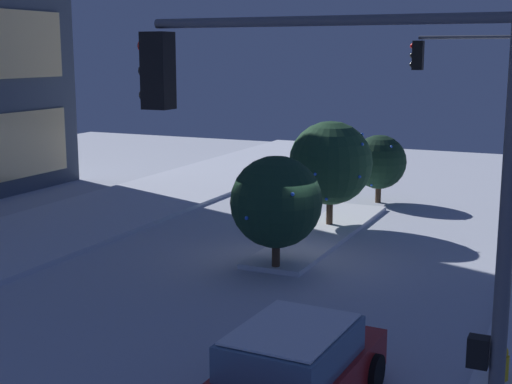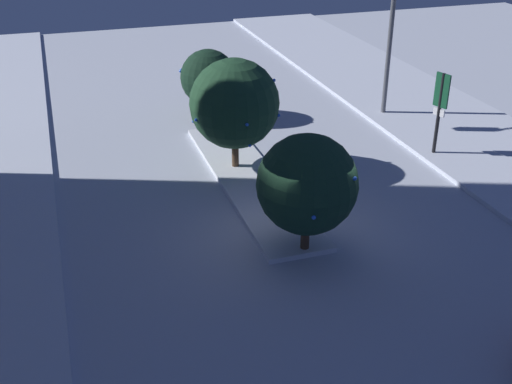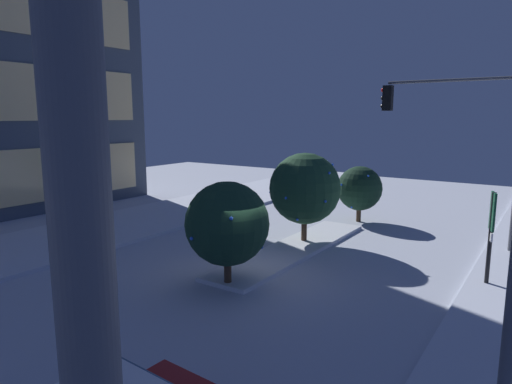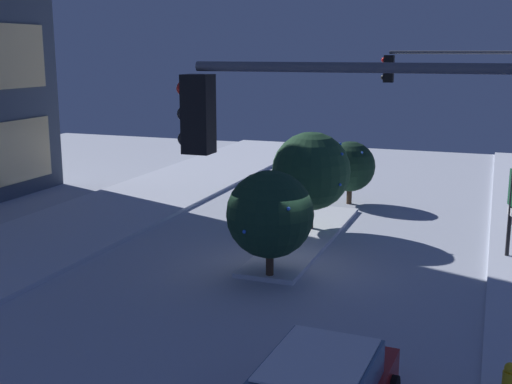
# 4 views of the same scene
# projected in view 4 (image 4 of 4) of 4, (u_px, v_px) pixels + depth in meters

# --- Properties ---
(ground) EXTENTS (52.00, 52.00, 0.00)m
(ground) POSITION_uv_depth(u_px,v_px,m) (273.00, 275.00, 18.87)
(ground) COLOR silver
(curb_strip_far) EXTENTS (52.00, 5.20, 0.14)m
(curb_strip_far) POSITION_uv_depth(u_px,v_px,m) (33.00, 244.00, 21.69)
(curb_strip_far) COLOR silver
(curb_strip_far) RESTS_ON ground
(median_strip) EXTENTS (9.00, 1.80, 0.14)m
(median_strip) POSITION_uv_depth(u_px,v_px,m) (306.00, 237.00, 22.45)
(median_strip) COLOR silver
(median_strip) RESTS_ON ground
(traffic_light_corner_near_right) EXTENTS (0.32, 5.15, 6.48)m
(traffic_light_corner_near_right) POSITION_uv_depth(u_px,v_px,m) (465.00, 101.00, 23.60)
(traffic_light_corner_near_right) COLOR #565960
(traffic_light_corner_near_right) RESTS_ON ground
(traffic_light_corner_near_left) EXTENTS (0.32, 4.83, 6.36)m
(traffic_light_corner_near_left) POSITION_uv_depth(u_px,v_px,m) (405.00, 223.00, 7.66)
(traffic_light_corner_near_left) COLOR #565960
(traffic_light_corner_near_left) RESTS_ON ground
(fire_hydrant) EXTENTS (0.48, 0.26, 0.76)m
(fire_hydrant) POSITION_uv_depth(u_px,v_px,m) (509.00, 382.00, 12.05)
(fire_hydrant) COLOR gold
(fire_hydrant) RESTS_ON ground
(parking_info_sign) EXTENTS (0.54, 0.21, 2.83)m
(parking_info_sign) POSITION_uv_depth(u_px,v_px,m) (511.00, 203.00, 19.90)
(parking_info_sign) COLOR black
(parking_info_sign) RESTS_ON ground
(decorated_tree_median) EXTENTS (2.45, 2.45, 3.13)m
(decorated_tree_median) POSITION_uv_depth(u_px,v_px,m) (270.00, 214.00, 18.14)
(decorated_tree_median) COLOR #473323
(decorated_tree_median) RESTS_ON ground
(decorated_tree_left_of_median) EXTENTS (2.10, 2.10, 2.66)m
(decorated_tree_left_of_median) POSITION_uv_depth(u_px,v_px,m) (350.00, 166.00, 27.37)
(decorated_tree_left_of_median) COLOR #473323
(decorated_tree_left_of_median) RESTS_ON ground
(decorated_tree_right_of_median) EXTENTS (2.81, 2.76, 3.59)m
(decorated_tree_right_of_median) POSITION_uv_depth(u_px,v_px,m) (311.00, 171.00, 22.96)
(decorated_tree_right_of_median) COLOR #473323
(decorated_tree_right_of_median) RESTS_ON ground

